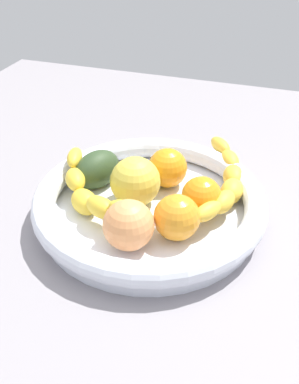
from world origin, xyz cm
name	(u,v)px	position (x,y,z in cm)	size (l,w,h in cm)	color
kitchen_counter	(149,224)	(0.00, 0.00, 1.50)	(120.00, 120.00, 3.00)	gray
fruit_bowl	(149,203)	(0.00, 0.00, 5.64)	(35.27, 35.27, 5.12)	white
banana_draped_left	(89,192)	(-3.17, 8.39, 7.84)	(14.56, 17.36, 5.85)	yellow
banana_draped_right	(227,180)	(7.40, -10.36, 7.29)	(24.97, 8.49, 4.14)	yellow
orange_front	(177,217)	(-4.96, -5.60, 7.92)	(6.51, 6.51, 6.51)	orange
orange_mid_left	(202,196)	(1.33, -7.65, 7.67)	(6.02, 6.02, 6.02)	orange
orange_mid_right	(167,168)	(7.11, -0.71, 7.87)	(6.41, 6.41, 6.41)	orange
apple_yellow	(135,182)	(0.79, 2.53, 8.51)	(7.70, 7.70, 7.70)	#DDCA46
avocado_dark	(97,169)	(3.76, 10.22, 7.42)	(8.43, 5.51, 6.16)	#2F4526
peach_blush	(127,225)	(-8.88, 0.25, 8.17)	(7.01, 7.01, 7.01)	#EF9959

